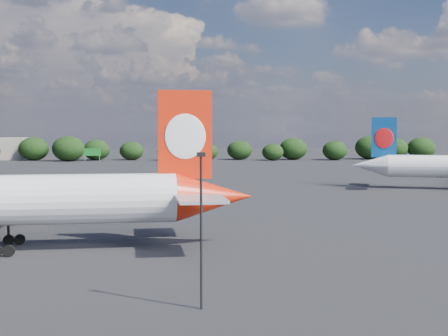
{
  "coord_description": "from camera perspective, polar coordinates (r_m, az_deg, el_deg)",
  "views": [
    {
      "loc": [
        11.62,
        -45.57,
        11.74
      ],
      "look_at": [
        16.0,
        12.0,
        8.0
      ],
      "focal_mm": 50.0,
      "sensor_mm": 36.0,
      "label": 1
    }
  ],
  "objects": [
    {
      "name": "ground",
      "position": [
        106.85,
        -10.58,
        -2.67
      ],
      "size": [
        500.0,
        500.0,
        0.0
      ],
      "primitive_type": "plane",
      "color": "black",
      "rests_on": "ground"
    },
    {
      "name": "apron_lamp_post",
      "position": [
        40.16,
        -2.1,
        -4.9
      ],
      "size": [
        0.55,
        0.3,
        10.18
      ],
      "color": "black",
      "rests_on": "ground"
    },
    {
      "name": "billboard_yellow",
      "position": [
        227.7,
        -4.26,
        1.71
      ],
      "size": [
        5.0,
        0.3,
        5.5
      ],
      "color": "yellow",
      "rests_on": "ground"
    },
    {
      "name": "highway_sign",
      "position": [
        223.7,
        -11.96,
        1.42
      ],
      "size": [
        6.0,
        0.3,
        4.5
      ],
      "color": "#146620",
      "rests_on": "ground"
    },
    {
      "name": "horizon_treeline",
      "position": [
        225.37,
        -4.47,
        1.69
      ],
      "size": [
        200.68,
        15.54,
        8.96
      ],
      "color": "black",
      "rests_on": "ground"
    }
  ]
}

